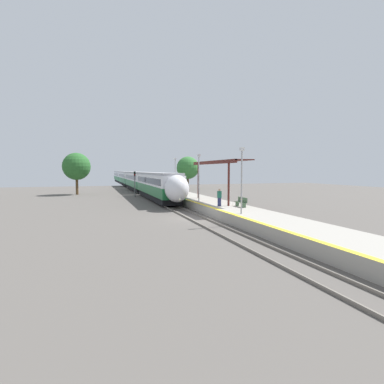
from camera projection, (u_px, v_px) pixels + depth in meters
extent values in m
plane|color=#56514C|center=(195.00, 219.00, 26.44)|extent=(120.00, 120.00, 0.00)
cube|color=slate|center=(187.00, 218.00, 26.22)|extent=(0.08, 90.00, 0.15)
cube|color=slate|center=(203.00, 217.00, 26.66)|extent=(0.08, 90.00, 0.15)
cube|color=black|center=(156.00, 196.00, 42.78)|extent=(2.39, 18.58, 0.74)
cube|color=#196633|center=(156.00, 190.00, 42.72)|extent=(2.71, 20.19, 0.93)
cube|color=#196633|center=(156.00, 186.00, 42.68)|extent=(2.73, 20.19, 0.32)
cube|color=silver|center=(156.00, 180.00, 42.61)|extent=(2.71, 20.19, 1.42)
cube|color=black|center=(156.00, 180.00, 42.62)|extent=(2.74, 18.58, 0.78)
cube|color=#9E9EA3|center=(156.00, 174.00, 42.55)|extent=(2.44, 20.19, 0.30)
cylinder|color=black|center=(163.00, 203.00, 35.60)|extent=(0.12, 0.85, 0.85)
cylinder|color=black|center=(174.00, 202.00, 36.04)|extent=(0.12, 0.85, 0.85)
cylinder|color=black|center=(159.00, 201.00, 37.68)|extent=(0.12, 0.85, 0.85)
cylinder|color=black|center=(170.00, 200.00, 38.13)|extent=(0.12, 0.85, 0.85)
cylinder|color=black|center=(146.00, 194.00, 47.46)|extent=(0.12, 0.85, 0.85)
cylinder|color=black|center=(155.00, 194.00, 47.91)|extent=(0.12, 0.85, 0.85)
cylinder|color=black|center=(143.00, 193.00, 49.55)|extent=(0.12, 0.85, 0.85)
cylinder|color=black|center=(152.00, 193.00, 50.00)|extent=(0.12, 0.85, 0.85)
ellipsoid|color=silver|center=(177.00, 189.00, 32.12)|extent=(2.61, 3.06, 2.94)
ellipsoid|color=black|center=(178.00, 184.00, 31.72)|extent=(1.90, 1.78, 1.50)
sphere|color=#F9F4CC|center=(180.00, 200.00, 31.11)|extent=(0.24, 0.24, 0.24)
cube|color=black|center=(137.00, 188.00, 62.68)|extent=(2.39, 18.58, 0.74)
cube|color=#196633|center=(137.00, 184.00, 62.62)|extent=(2.71, 20.19, 0.93)
cube|color=#196633|center=(137.00, 181.00, 62.58)|extent=(2.73, 20.19, 0.32)
cube|color=silver|center=(137.00, 177.00, 62.51)|extent=(2.71, 20.19, 1.42)
cube|color=black|center=(137.00, 177.00, 62.52)|extent=(2.74, 18.58, 0.78)
cube|color=#9E9EA3|center=(136.00, 173.00, 62.45)|extent=(2.44, 20.19, 0.30)
cylinder|color=black|center=(138.00, 191.00, 55.49)|extent=(0.12, 0.85, 0.85)
cylinder|color=black|center=(146.00, 191.00, 55.94)|extent=(0.12, 0.85, 0.85)
cylinder|color=black|center=(137.00, 190.00, 57.58)|extent=(0.12, 0.85, 0.85)
cylinder|color=black|center=(144.00, 190.00, 58.03)|extent=(0.12, 0.85, 0.85)
cylinder|color=black|center=(130.00, 187.00, 67.36)|extent=(0.12, 0.85, 0.85)
cylinder|color=black|center=(137.00, 187.00, 67.81)|extent=(0.12, 0.85, 0.85)
cylinder|color=black|center=(129.00, 187.00, 69.45)|extent=(0.12, 0.85, 0.85)
cylinder|color=black|center=(136.00, 187.00, 69.89)|extent=(0.12, 0.85, 0.85)
cube|color=black|center=(126.00, 184.00, 82.58)|extent=(2.39, 18.58, 0.74)
cube|color=#196633|center=(126.00, 181.00, 82.52)|extent=(2.71, 20.19, 0.93)
cube|color=#196633|center=(126.00, 178.00, 82.48)|extent=(2.73, 20.19, 0.32)
cube|color=silver|center=(126.00, 175.00, 82.41)|extent=(2.71, 20.19, 1.42)
cube|color=black|center=(126.00, 175.00, 82.42)|extent=(2.74, 18.58, 0.78)
cube|color=#9E9EA3|center=(126.00, 172.00, 82.35)|extent=(2.44, 20.19, 0.30)
cylinder|color=black|center=(126.00, 185.00, 75.39)|extent=(0.12, 0.85, 0.85)
cylinder|color=black|center=(132.00, 185.00, 75.84)|extent=(0.12, 0.85, 0.85)
cylinder|color=black|center=(126.00, 185.00, 77.48)|extent=(0.12, 0.85, 0.85)
cylinder|color=black|center=(131.00, 185.00, 77.93)|extent=(0.12, 0.85, 0.85)
cylinder|color=black|center=(122.00, 183.00, 87.26)|extent=(0.12, 0.85, 0.85)
cylinder|color=black|center=(127.00, 183.00, 87.71)|extent=(0.12, 0.85, 0.85)
cylinder|color=black|center=(121.00, 183.00, 89.35)|extent=(0.12, 0.85, 0.85)
cylinder|color=black|center=(126.00, 183.00, 89.79)|extent=(0.12, 0.85, 0.85)
cube|color=black|center=(120.00, 181.00, 102.48)|extent=(2.39, 18.58, 0.74)
cube|color=#196633|center=(120.00, 178.00, 102.42)|extent=(2.71, 20.19, 0.93)
cube|color=#196633|center=(120.00, 177.00, 102.37)|extent=(2.73, 20.19, 0.32)
cube|color=silver|center=(120.00, 174.00, 102.31)|extent=(2.71, 20.19, 1.42)
cube|color=black|center=(120.00, 174.00, 102.32)|extent=(2.74, 18.58, 0.78)
cube|color=#9E9EA3|center=(120.00, 172.00, 102.25)|extent=(2.44, 20.19, 0.30)
cylinder|color=black|center=(120.00, 182.00, 95.29)|extent=(0.12, 0.85, 0.85)
cylinder|color=black|center=(124.00, 182.00, 95.74)|extent=(0.12, 0.85, 0.85)
cylinder|color=black|center=(119.00, 182.00, 97.38)|extent=(0.12, 0.85, 0.85)
cylinder|color=black|center=(124.00, 182.00, 97.83)|extent=(0.12, 0.85, 0.85)
cylinder|color=black|center=(117.00, 181.00, 107.16)|extent=(0.12, 0.85, 0.85)
cylinder|color=black|center=(121.00, 181.00, 107.61)|extent=(0.12, 0.85, 0.85)
cylinder|color=black|center=(116.00, 181.00, 109.25)|extent=(0.12, 0.85, 0.85)
cylinder|color=black|center=(120.00, 181.00, 109.69)|extent=(0.12, 0.85, 0.85)
cube|color=#9E998E|center=(232.00, 212.00, 27.54)|extent=(4.14, 64.00, 0.87)
cube|color=yellow|center=(214.00, 208.00, 26.92)|extent=(0.40, 64.00, 0.01)
cube|color=#4C6B4C|center=(244.00, 205.00, 27.18)|extent=(0.36, 0.06, 0.42)
cube|color=#4C6B4C|center=(237.00, 204.00, 28.45)|extent=(0.36, 0.06, 0.42)
cube|color=#4C6B4C|center=(241.00, 202.00, 27.80)|extent=(0.44, 1.79, 0.03)
cube|color=#4C6B4C|center=(243.00, 200.00, 27.84)|extent=(0.04, 1.79, 0.44)
cube|color=navy|center=(219.00, 202.00, 28.18)|extent=(0.28, 0.20, 0.81)
cube|color=#1E604C|center=(219.00, 194.00, 28.13)|extent=(0.36, 0.22, 0.64)
sphere|color=tan|center=(219.00, 190.00, 28.10)|extent=(0.22, 0.22, 0.22)
cylinder|color=#59595E|center=(135.00, 186.00, 48.22)|extent=(0.14, 0.14, 3.36)
cube|color=black|center=(135.00, 174.00, 48.07)|extent=(0.28, 0.20, 0.70)
sphere|color=black|center=(135.00, 173.00, 47.96)|extent=(0.14, 0.14, 0.14)
sphere|color=red|center=(135.00, 175.00, 47.98)|extent=(0.14, 0.14, 0.14)
cylinder|color=#9E9EA3|center=(242.00, 182.00, 23.20)|extent=(0.12, 0.12, 4.90)
cube|color=silver|center=(242.00, 149.00, 23.01)|extent=(0.36, 0.20, 0.24)
cylinder|color=#9E9EA3|center=(199.00, 179.00, 32.65)|extent=(0.12, 0.12, 4.90)
cube|color=silver|center=(199.00, 155.00, 32.47)|extent=(0.36, 0.20, 0.24)
cylinder|color=#9E9EA3|center=(175.00, 177.00, 42.11)|extent=(0.12, 0.12, 4.90)
cube|color=silver|center=(175.00, 159.00, 41.92)|extent=(0.36, 0.20, 0.24)
cylinder|color=#511E19|center=(229.00, 184.00, 28.39)|extent=(0.20, 0.20, 4.14)
cylinder|color=#511E19|center=(198.00, 181.00, 36.63)|extent=(0.20, 0.20, 4.14)
cube|color=#511E19|center=(212.00, 162.00, 32.35)|extent=(0.24, 11.69, 0.36)
cube|color=#511E19|center=(219.00, 161.00, 32.62)|extent=(2.00, 11.69, 0.10)
cylinder|color=brown|center=(77.00, 186.00, 52.20)|extent=(0.44, 0.44, 3.03)
sphere|color=#286028|center=(76.00, 166.00, 51.95)|extent=(4.73, 4.73, 4.73)
cylinder|color=brown|center=(188.00, 183.00, 67.18)|extent=(0.44, 0.44, 2.79)
sphere|color=#337033|center=(188.00, 168.00, 66.94)|extent=(5.03, 5.03, 5.03)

